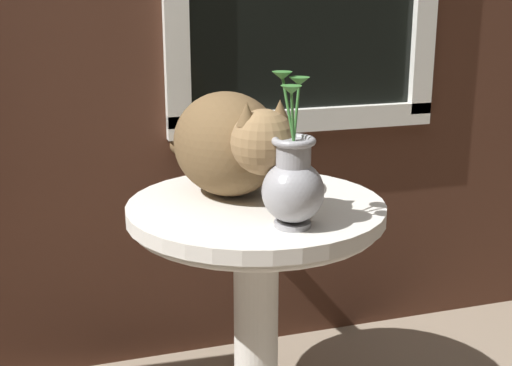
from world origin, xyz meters
TOP-DOWN VIEW (x-y plane):
  - wicker_side_table at (0.17, 0.27)m, footprint 0.63×0.63m
  - cat at (0.13, 0.35)m, footprint 0.30×0.64m
  - pewter_vase_with_ivy at (0.20, 0.09)m, footprint 0.14×0.14m

SIDE VIEW (x-z plane):
  - wicker_side_table at x=0.17m, z-range 0.11..0.74m
  - pewter_vase_with_ivy at x=0.20m, z-range 0.56..0.90m
  - cat at x=0.13m, z-range 0.63..0.90m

